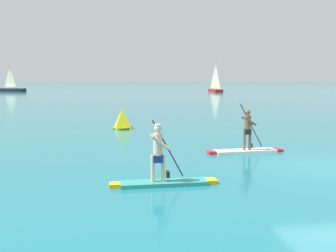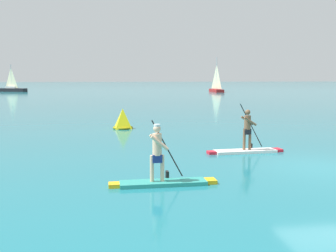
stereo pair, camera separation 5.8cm
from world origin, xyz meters
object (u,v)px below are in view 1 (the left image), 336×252
at_px(paddleboarder_near_left, 163,172).
at_px(race_marker_buoy, 122,120).
at_px(paddleboarder_mid_center, 246,144).
at_px(sailboat_left_horizon, 10,88).
at_px(sailboat_right_horizon, 215,88).

xyz_separation_m(paddleboarder_near_left, race_marker_buoy, (-0.84, 12.42, 0.14)).
xyz_separation_m(paddleboarder_near_left, paddleboarder_mid_center, (3.91, 4.35, -0.02)).
bearing_deg(paddleboarder_mid_center, sailboat_left_horizon, 106.10).
relative_size(paddleboarder_near_left, sailboat_left_horizon, 0.48).
height_order(paddleboarder_near_left, sailboat_right_horizon, sailboat_right_horizon).
relative_size(paddleboarder_near_left, sailboat_right_horizon, 0.45).
xyz_separation_m(paddleboarder_near_left, sailboat_left_horizon, (-21.85, 73.06, 0.31)).
distance_m(paddleboarder_near_left, sailboat_left_horizon, 76.25).
bearing_deg(paddleboarder_near_left, race_marker_buoy, 92.18).
xyz_separation_m(paddleboarder_mid_center, race_marker_buoy, (-4.75, 8.07, 0.16)).
height_order(sailboat_left_horizon, sailboat_right_horizon, sailboat_right_horizon).
bearing_deg(paddleboarder_near_left, paddleboarder_mid_center, 46.39).
distance_m(paddleboarder_mid_center, sailboat_right_horizon, 63.14).
bearing_deg(sailboat_right_horizon, paddleboarder_near_left, -14.97).
bearing_deg(sailboat_right_horizon, race_marker_buoy, -19.17).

